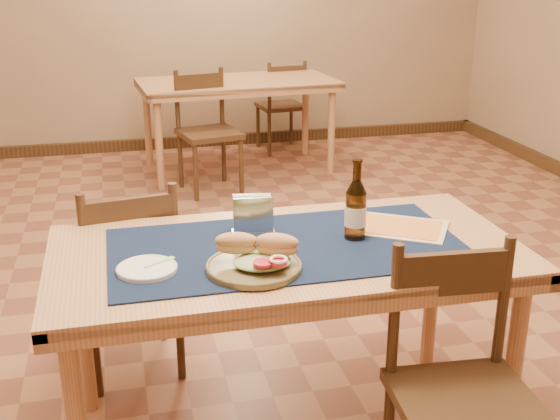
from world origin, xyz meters
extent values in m
cube|color=#945D40|center=(0.00, 0.00, -0.01)|extent=(6.00, 7.00, 0.02)
cylinder|color=tan|center=(0.72, -1.12, 0.35)|extent=(0.06, 0.06, 0.71)
cylinder|color=tan|center=(-0.72, -0.48, 0.35)|extent=(0.06, 0.06, 0.71)
cylinder|color=tan|center=(0.72, -0.48, 0.35)|extent=(0.06, 0.06, 0.71)
cube|color=tan|center=(0.00, -0.80, 0.73)|extent=(1.60, 0.80, 0.04)
cube|color=#0E1A36|center=(0.00, -0.80, 0.75)|extent=(1.20, 0.60, 0.01)
cube|color=#402A16|center=(0.00, 3.47, 0.05)|extent=(6.00, 0.06, 0.10)
cylinder|color=tan|center=(-0.22, 2.25, 0.35)|extent=(0.06, 0.06, 0.71)
cylinder|color=tan|center=(1.17, 2.36, 0.35)|extent=(0.06, 0.06, 0.71)
cylinder|color=tan|center=(-0.27, 2.87, 0.35)|extent=(0.06, 0.06, 0.71)
cylinder|color=tan|center=(1.12, 2.98, 0.35)|extent=(0.06, 0.06, 0.71)
cube|color=tan|center=(0.45, 2.62, 0.73)|extent=(1.61, 0.89, 0.04)
cylinder|color=#402A16|center=(-0.40, -0.02, 0.22)|extent=(0.03, 0.03, 0.43)
cylinder|color=#402A16|center=(-0.74, -0.07, 0.22)|extent=(0.03, 0.03, 0.43)
cylinder|color=#402A16|center=(-0.34, -0.36, 0.22)|extent=(0.03, 0.03, 0.43)
cylinder|color=#402A16|center=(-0.69, -0.41, 0.22)|extent=(0.03, 0.03, 0.43)
cube|color=#402A16|center=(-0.54, -0.21, 0.43)|extent=(0.46, 0.46, 0.04)
cube|color=#402A16|center=(-0.51, -0.39, 0.76)|extent=(0.34, 0.08, 0.13)
cylinder|color=#402A16|center=(-0.34, -0.37, 0.65)|extent=(0.03, 0.03, 0.44)
cylinder|color=#402A16|center=(-0.68, -0.42, 0.65)|extent=(0.03, 0.03, 0.44)
cube|color=#402A16|center=(0.41, -1.37, 0.44)|extent=(0.44, 0.44, 0.04)
cube|color=#402A16|center=(0.42, -1.19, 0.78)|extent=(0.35, 0.06, 0.14)
cylinder|color=#402A16|center=(0.24, -1.18, 0.67)|extent=(0.04, 0.04, 0.45)
cylinder|color=#402A16|center=(0.60, -1.20, 0.67)|extent=(0.04, 0.04, 0.45)
cylinder|color=#402A16|center=(0.01, 1.92, 0.22)|extent=(0.04, 0.04, 0.44)
cylinder|color=#402A16|center=(0.35, 1.99, 0.22)|extent=(0.04, 0.04, 0.44)
cylinder|color=#402A16|center=(-0.07, 2.27, 0.22)|extent=(0.04, 0.04, 0.44)
cylinder|color=#402A16|center=(0.28, 2.34, 0.22)|extent=(0.04, 0.04, 0.44)
cube|color=#402A16|center=(0.14, 2.13, 0.44)|extent=(0.49, 0.49, 0.04)
cube|color=#402A16|center=(0.10, 2.31, 0.79)|extent=(0.35, 0.10, 0.14)
cylinder|color=#402A16|center=(-0.07, 2.28, 0.67)|extent=(0.04, 0.04, 0.45)
cylinder|color=#402A16|center=(0.28, 2.35, 0.67)|extent=(0.04, 0.04, 0.45)
cylinder|color=#402A16|center=(1.09, 3.34, 0.20)|extent=(0.03, 0.03, 0.41)
cylinder|color=#402A16|center=(0.76, 3.31, 0.20)|extent=(0.03, 0.03, 0.41)
cylinder|color=#402A16|center=(1.12, 3.02, 0.20)|extent=(0.03, 0.03, 0.41)
cylinder|color=#402A16|center=(0.79, 2.98, 0.20)|extent=(0.03, 0.03, 0.41)
cube|color=#402A16|center=(0.94, 3.16, 0.41)|extent=(0.42, 0.42, 0.04)
cube|color=#402A16|center=(0.96, 2.99, 0.73)|extent=(0.33, 0.06, 0.13)
cylinder|color=#402A16|center=(1.12, 3.01, 0.62)|extent=(0.03, 0.03, 0.42)
cylinder|color=#402A16|center=(0.79, 2.97, 0.62)|extent=(0.03, 0.03, 0.42)
cylinder|color=brown|center=(-0.15, -0.96, 0.76)|extent=(0.30, 0.30, 0.02)
torus|color=brown|center=(-0.15, -0.96, 0.77)|extent=(0.31, 0.31, 0.01)
ellipsoid|color=#A3B47C|center=(-0.13, -0.98, 0.79)|extent=(0.18, 0.15, 0.03)
ellipsoid|color=tan|center=(-0.20, -0.93, 0.83)|extent=(0.14, 0.09, 0.07)
ellipsoid|color=tan|center=(-0.08, -0.97, 0.83)|extent=(0.15, 0.11, 0.08)
cylinder|color=red|center=(-0.13, -1.04, 0.81)|extent=(0.06, 0.06, 0.01)
cylinder|color=red|center=(-0.09, -1.05, 0.81)|extent=(0.06, 0.06, 0.01)
torus|color=white|center=(-0.09, -1.05, 0.82)|extent=(0.06, 0.06, 0.01)
cylinder|color=white|center=(-0.48, -0.89, 0.76)|extent=(0.19, 0.19, 0.01)
torus|color=white|center=(-0.48, -0.89, 0.77)|extent=(0.19, 0.19, 0.01)
cube|color=#88D977|center=(-0.45, -0.88, 0.77)|extent=(0.08, 0.05, 0.00)
cube|color=#88D977|center=(-0.40, -0.85, 0.77)|extent=(0.03, 0.03, 0.00)
cylinder|color=#3F260B|center=(0.25, -0.79, 0.84)|extent=(0.07, 0.07, 0.17)
cone|color=#3F260B|center=(0.25, -0.79, 0.94)|extent=(0.07, 0.07, 0.04)
cylinder|color=#3F260B|center=(0.25, -0.79, 1.00)|extent=(0.03, 0.03, 0.07)
cylinder|color=#3F260B|center=(0.25, -0.79, 1.04)|extent=(0.04, 0.04, 0.01)
cylinder|color=#F5EBC4|center=(0.25, -0.79, 0.84)|extent=(0.08, 0.08, 0.07)
cube|color=silver|center=(-0.09, -0.64, 0.76)|extent=(0.16, 0.07, 0.00)
cube|color=silver|center=(-0.09, -0.67, 0.83)|extent=(0.14, 0.02, 0.13)
cube|color=silver|center=(-0.08, -0.62, 0.83)|extent=(0.14, 0.02, 0.13)
cube|color=white|center=(-0.09, -0.64, 0.82)|extent=(0.14, 0.05, 0.12)
cube|color=#3A7BBC|center=(-0.09, -0.66, 0.83)|extent=(0.10, 0.01, 0.04)
cube|color=beige|center=(0.44, -0.74, 0.76)|extent=(0.41, 0.38, 0.00)
cube|color=orange|center=(0.44, -0.74, 0.76)|extent=(0.35, 0.32, 0.00)
camera|label=1|loc=(-0.54, -2.94, 1.69)|focal=45.00mm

